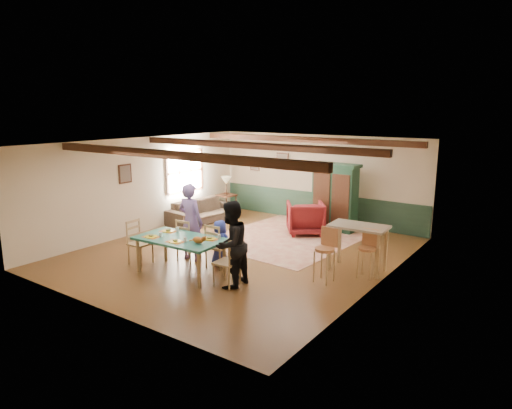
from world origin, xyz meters
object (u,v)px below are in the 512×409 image
Objects in this scene: dining_table at (181,256)px; sofa at (203,211)px; cat at (198,239)px; bar_stool_left at (324,256)px; table_lamp at (226,186)px; dining_chair_far_left at (189,240)px; counter_table at (358,248)px; person_woman at (231,244)px; person_child at (220,243)px; end_table at (226,204)px; person_man at (191,222)px; dining_chair_end_right at (227,261)px; dining_chair_far_right at (218,246)px; bar_stool_right at (367,254)px; armchair at (305,218)px; armoire at (335,197)px; dining_chair_end_left at (140,242)px.

dining_table reaches higher than sofa.
cat is 2.59m from bar_stool_left.
table_lamp reaches higher than dining_table.
dining_chair_far_left is 3.84m from counter_table.
counter_table is at bearing 140.82° from person_woman.
person_child reaches higher than dining_chair_far_left.
sofa is (-2.25, 2.98, -0.16)m from dining_chair_far_left.
bar_stool_left is (3.19, 0.61, 0.06)m from dining_chair_far_left.
person_man is at bearing -61.09° from end_table.
person_man is at bearing -61.09° from table_lamp.
dining_chair_end_right is at bearing -135.80° from bar_stool_left.
dining_chair_end_right is at bearing -51.05° from end_table.
dining_chair_end_right is at bearing 9.46° from cat.
person_child is 0.95× the size of bar_stool_left.
bar_stool_left is at bearing -171.29° from person_child.
person_man reaches higher than dining_chair_far_right.
dining_table is at bearing -149.92° from bar_stool_right.
dining_chair_end_right is 0.43× the size of sofa.
person_man is at bearing -117.30° from dining_chair_end_right.
dining_chair_far_left is 0.99× the size of armchair.
dining_table is at bearing -99.70° from armoire.
cat is at bearing -93.30° from armoire.
counter_table is at bearing -153.06° from person_child.
table_lamp is (-3.14, 4.11, 0.44)m from person_child.
cat is 3.47m from counter_table.
dining_chair_far_left is 1.00× the size of dining_chair_end_right.
dining_table is 0.88m from dining_chair_far_right.
bar_stool_right is (2.96, 1.28, 0.01)m from dining_chair_far_right.
dining_chair_end_left is (-0.75, -0.80, 0.00)m from dining_chair_far_left.
table_lamp is at bearing 150.28° from bar_stool_left.
sofa is at bearing 127.97° from cat.
armchair is 3.66m from bar_stool_left.
person_man is at bearing -5.71° from dining_chair_far_right.
person_woman is at bearing -50.28° from end_table.
armoire is at bearing 124.27° from counter_table.
person_woman is 5.12m from armoire.
armoire is at bearing -112.39° from dining_chair_far_left.
person_woman is 0.75× the size of sofa.
bar_stool_right reaches higher than dining_chair_far_right.
armoire is (1.11, 5.18, 0.58)m from dining_table.
dining_chair_far_right is 5.25m from end_table.
bar_stool_left is at bearing -33.48° from end_table.
dining_chair_far_left is 1.10m from dining_chair_end_left.
dining_chair_far_right is 0.43× the size of sofa.
dining_chair_far_left is at bearing 122.02° from dining_table.
dining_chair_far_right is 0.96m from cat.
bar_stool_right is at bearing -159.53° from dining_chair_far_right.
armoire is at bearing 81.39° from cat.
dining_chair_end_right reaches higher than cat.
cat is at bearing -93.37° from dining_chair_end_left.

